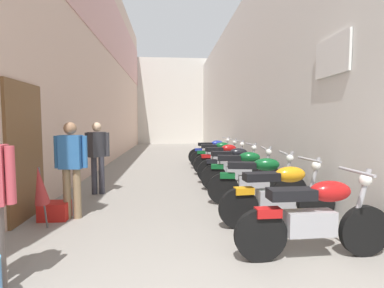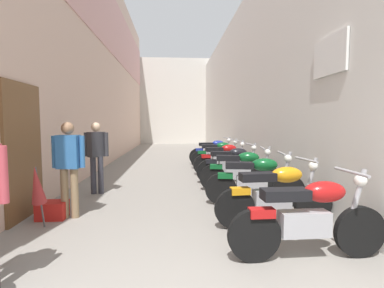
{
  "view_description": "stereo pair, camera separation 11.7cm",
  "coord_description": "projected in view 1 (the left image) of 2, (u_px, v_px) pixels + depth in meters",
  "views": [
    {
      "loc": [
        -0.13,
        -1.26,
        1.55
      ],
      "look_at": [
        0.54,
        6.88,
        0.94
      ],
      "focal_mm": 26.04,
      "sensor_mm": 36.0,
      "label": 1
    },
    {
      "loc": [
        -0.01,
        -1.26,
        1.55
      ],
      "look_at": [
        0.54,
        6.88,
        0.94
      ],
      "focal_mm": 26.04,
      "sensor_mm": 36.0,
      "label": 2
    }
  ],
  "objects": [
    {
      "name": "motorcycle_nearest",
      "position": [
        315.0,
        216.0,
        3.16
      ],
      "size": [
        1.85,
        0.58,
        1.04
      ],
      "color": "black",
      "rests_on": "ground"
    },
    {
      "name": "motorcycle_fifth",
      "position": [
        232.0,
        163.0,
        7.3
      ],
      "size": [
        1.85,
        0.58,
        1.04
      ],
      "color": "black",
      "rests_on": "ground"
    },
    {
      "name": "motorcycle_third",
      "position": [
        257.0,
        179.0,
        5.24
      ],
      "size": [
        1.84,
        0.58,
        1.04
      ],
      "color": "black",
      "rests_on": "ground"
    },
    {
      "name": "building_right",
      "position": [
        238.0,
        89.0,
        11.23
      ],
      "size": [
        0.45,
        19.84,
        5.89
      ],
      "color": "silver",
      "rests_on": "ground"
    },
    {
      "name": "umbrella_leaning",
      "position": [
        40.0,
        186.0,
        3.89
      ],
      "size": [
        0.2,
        0.35,
        0.97
      ],
      "color": "#4C4C4C",
      "rests_on": "ground"
    },
    {
      "name": "building_far_end",
      "position": [
        171.0,
        102.0,
        21.85
      ],
      "size": [
        7.92,
        2.0,
        6.42
      ],
      "primitive_type": "cube",
      "color": "beige",
      "rests_on": "ground"
    },
    {
      "name": "building_left",
      "position": [
        103.0,
        62.0,
        10.69
      ],
      "size": [
        0.45,
        19.84,
        7.74
      ],
      "color": "beige",
      "rests_on": "ground"
    },
    {
      "name": "motorcycle_seventh",
      "position": [
        217.0,
        154.0,
        9.54
      ],
      "size": [
        1.85,
        0.58,
        1.04
      ],
      "color": "black",
      "rests_on": "ground"
    },
    {
      "name": "motorcycle_eighth",
      "position": [
        213.0,
        151.0,
        10.57
      ],
      "size": [
        1.85,
        0.58,
        1.04
      ],
      "color": "black",
      "rests_on": "ground"
    },
    {
      "name": "pedestrian_further_down",
      "position": [
        97.0,
        152.0,
        6.05
      ],
      "size": [
        0.52,
        0.39,
        1.57
      ],
      "color": "#383842",
      "rests_on": "ground"
    },
    {
      "name": "plastic_crate",
      "position": [
        55.0,
        211.0,
        4.49
      ],
      "size": [
        0.44,
        0.32,
        0.28
      ],
      "primitive_type": "cube",
      "color": "red",
      "rests_on": "ground"
    },
    {
      "name": "pedestrian_mid_alley",
      "position": [
        71.0,
        163.0,
        4.48
      ],
      "size": [
        0.52,
        0.22,
        1.57
      ],
      "color": "#8C7251",
      "rests_on": "ground"
    },
    {
      "name": "motorcycle_fourth",
      "position": [
        242.0,
        169.0,
        6.34
      ],
      "size": [
        1.84,
        0.58,
        1.04
      ],
      "color": "black",
      "rests_on": "ground"
    },
    {
      "name": "ground_plane",
      "position": [
        173.0,
        170.0,
        9.25
      ],
      "size": [
        35.84,
        35.84,
        0.0
      ],
      "primitive_type": "plane",
      "color": "gray"
    },
    {
      "name": "motorcycle_second",
      "position": [
        279.0,
        193.0,
        4.19
      ],
      "size": [
        1.85,
        0.58,
        1.04
      ],
      "color": "black",
      "rests_on": "ground"
    },
    {
      "name": "motorcycle_sixth",
      "position": [
        223.0,
        158.0,
        8.5
      ],
      "size": [
        1.85,
        0.58,
        1.04
      ],
      "color": "black",
      "rests_on": "ground"
    }
  ]
}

